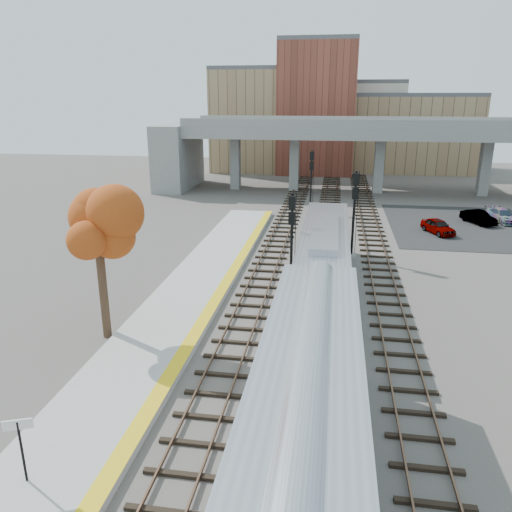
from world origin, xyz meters
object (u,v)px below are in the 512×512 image
(signal_mast_near, at_px, (291,245))
(signal_mast_far, at_px, (311,182))
(car_a, at_px, (438,226))
(signal_mast_mid, at_px, (354,217))
(tree, at_px, (97,228))
(locomotive, at_px, (324,259))
(car_b, at_px, (478,217))
(car_c, at_px, (502,215))

(signal_mast_near, relative_size, signal_mast_far, 0.97)
(car_a, bearing_deg, signal_mast_far, 124.23)
(signal_mast_near, distance_m, signal_mast_mid, 8.43)
(signal_mast_mid, bearing_deg, tree, -129.75)
(locomotive, distance_m, signal_mast_mid, 8.00)
(signal_mast_mid, relative_size, car_a, 1.73)
(locomotive, bearing_deg, car_b, 54.71)
(signal_mast_near, height_order, signal_mast_far, signal_mast_far)
(car_b, distance_m, car_c, 2.86)
(locomotive, distance_m, tree, 14.08)
(signal_mast_near, xyz_separation_m, car_a, (12.13, 15.93, -2.31))
(car_b, bearing_deg, tree, -157.85)
(car_a, distance_m, car_c, 9.19)
(car_c, bearing_deg, tree, -145.66)
(signal_mast_far, bearing_deg, car_b, -11.05)
(signal_mast_mid, bearing_deg, signal_mast_near, -119.12)
(car_b, xyz_separation_m, car_c, (2.58, 1.24, -0.02))
(car_c, bearing_deg, car_b, -166.62)
(locomotive, xyz_separation_m, tree, (-11.02, -7.98, 3.65))
(locomotive, xyz_separation_m, car_a, (10.03, 16.24, -1.57))
(locomotive, distance_m, car_b, 25.42)
(car_b, bearing_deg, locomotive, -151.31)
(signal_mast_near, height_order, car_c, signal_mast_near)
(car_b, bearing_deg, car_a, -162.03)
(signal_mast_mid, height_order, car_b, signal_mast_mid)
(signal_mast_far, height_order, car_c, signal_mast_far)
(signal_mast_near, distance_m, car_a, 20.15)
(tree, xyz_separation_m, car_b, (25.67, 28.68, -5.24))
(locomotive, bearing_deg, signal_mast_far, 95.01)
(car_b, bearing_deg, car_c, -0.33)
(car_b, relative_size, car_c, 0.90)
(signal_mast_near, xyz_separation_m, car_b, (16.76, 20.39, -2.33))
(signal_mast_mid, xyz_separation_m, car_b, (12.66, 13.03, -2.63))
(signal_mast_far, bearing_deg, signal_mast_near, -90.00)
(signal_mast_near, bearing_deg, car_b, 50.59)
(locomotive, relative_size, car_c, 4.32)
(signal_mast_far, distance_m, car_a, 14.60)
(tree, height_order, car_a, tree)
(signal_mast_near, bearing_deg, car_c, 48.21)
(signal_mast_near, xyz_separation_m, car_c, (19.33, 21.63, -2.34))
(signal_mast_mid, height_order, car_c, signal_mast_mid)
(tree, relative_size, car_b, 2.01)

